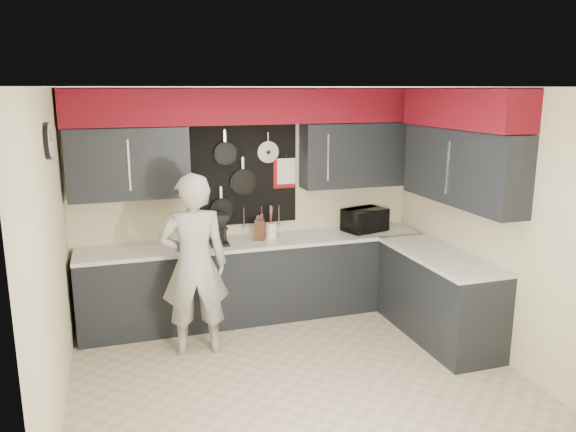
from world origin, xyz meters
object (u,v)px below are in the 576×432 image
object	(u,v)px
microwave	(365,220)
utensil_crock	(271,230)
knife_block	(260,230)
coffee_maker	(218,228)
person	(194,265)

from	to	relation	value
microwave	utensil_crock	distance (m)	1.15
knife_block	utensil_crock	xyz separation A→B (m)	(0.15, 0.05, -0.03)
coffee_maker	person	world-z (taller)	person
knife_block	person	world-z (taller)	person
microwave	person	world-z (taller)	person
coffee_maker	utensil_crock	bearing A→B (deg)	9.27
microwave	coffee_maker	size ratio (longest dim) A/B	1.41
microwave	coffee_maker	distance (m)	1.78
knife_block	person	size ratio (longest dim) A/B	0.13
microwave	utensil_crock	bearing A→B (deg)	161.34
person	utensil_crock	bearing A→B (deg)	-138.67
knife_block	microwave	bearing A→B (deg)	19.44
microwave	utensil_crock	world-z (taller)	microwave
utensil_crock	knife_block	bearing A→B (deg)	-160.69
microwave	knife_block	bearing A→B (deg)	163.92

